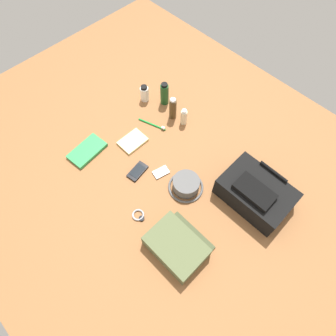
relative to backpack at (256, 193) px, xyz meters
name	(u,v)px	position (x,y,z in m)	size (l,w,h in m)	color
ground_plane	(168,173)	(-0.42, -0.20, -0.08)	(2.64, 2.02, 0.02)	brown
backpack	(256,193)	(0.00, 0.00, 0.00)	(0.35, 0.24, 0.16)	black
toiletry_pouch	(177,246)	(-0.09, -0.46, -0.03)	(0.27, 0.23, 0.09)	#56603D
bucket_hat	(186,184)	(-0.28, -0.20, -0.04)	(0.19, 0.19, 0.07)	#5A5A5A
toothpaste_tube	(145,93)	(-0.89, 0.06, -0.02)	(0.05, 0.05, 0.11)	white
shampoo_bottle	(164,94)	(-0.79, 0.13, 0.01)	(0.05, 0.05, 0.15)	#19471E
cologne_bottle	(173,109)	(-0.67, 0.09, 0.00)	(0.04, 0.04, 0.15)	#473319
lotion_bottle	(184,117)	(-0.59, 0.10, -0.02)	(0.04, 0.04, 0.11)	beige
paperback_novel	(87,151)	(-0.83, -0.43, -0.06)	(0.14, 0.22, 0.02)	#2D934C
cell_phone	(138,171)	(-0.53, -0.32, -0.06)	(0.08, 0.13, 0.01)	black
media_player	(161,172)	(-0.44, -0.23, -0.06)	(0.07, 0.09, 0.01)	#B7B7BC
wristwatch	(139,215)	(-0.34, -0.48, -0.06)	(0.07, 0.06, 0.01)	#99999E
toothbrush	(154,125)	(-0.70, -0.04, -0.06)	(0.17, 0.07, 0.02)	#198C33
notepad	(133,141)	(-0.70, -0.21, -0.06)	(0.11, 0.15, 0.02)	beige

